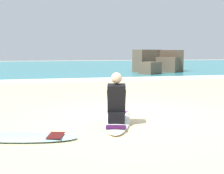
% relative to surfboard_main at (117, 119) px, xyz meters
% --- Properties ---
extents(ground_plane, '(80.00, 80.00, 0.00)m').
position_rel_surfboard_main_xyz_m(ground_plane, '(0.34, 0.28, -0.04)').
color(ground_plane, beige).
extents(sea, '(80.00, 28.00, 0.10)m').
position_rel_surfboard_main_xyz_m(sea, '(0.34, 21.57, 0.01)').
color(sea, teal).
rests_on(sea, ground).
extents(breaking_foam, '(80.00, 0.90, 0.11)m').
position_rel_surfboard_main_xyz_m(breaking_foam, '(0.34, 7.87, 0.02)').
color(breaking_foam, white).
rests_on(breaking_foam, ground).
extents(surfboard_main, '(1.08, 2.22, 0.08)m').
position_rel_surfboard_main_xyz_m(surfboard_main, '(0.00, 0.00, 0.00)').
color(surfboard_main, white).
rests_on(surfboard_main, ground).
extents(surfer_seated, '(0.49, 0.76, 0.95)m').
position_rel_surfboard_main_xyz_m(surfer_seated, '(-0.06, -0.22, 0.40)').
color(surfer_seated, black).
rests_on(surfer_seated, surfboard_main).
extents(surfboard_spare_near, '(1.97, 0.98, 0.08)m').
position_rel_surfboard_main_xyz_m(surfboard_spare_near, '(-1.83, -0.77, 0.00)').
color(surfboard_spare_near, '#9ED1E5').
rests_on(surfboard_spare_near, ground).
extents(rock_outcrop_distant, '(3.55, 3.15, 1.56)m').
position_rel_surfboard_main_xyz_m(rock_outcrop_distant, '(5.77, 11.59, 0.65)').
color(rock_outcrop_distant, brown).
rests_on(rock_outcrop_distant, ground).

